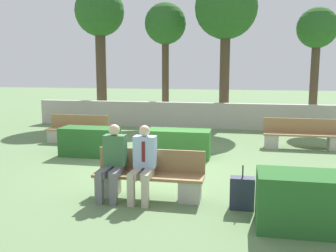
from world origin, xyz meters
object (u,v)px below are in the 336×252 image
person_seated_woman (113,159)px  tree_center_left (165,27)px  bench_front (149,180)px  bench_right_side (303,137)px  tree_rightmost (317,33)px  tree_center_right (226,10)px  person_seated_man (143,160)px  suitcase (242,193)px  tree_leftmost (100,16)px  bench_left_side (77,132)px

person_seated_woman → tree_center_left: bearing=95.9°
bench_front → tree_center_left: tree_center_left is taller
bench_right_side → tree_rightmost: bearing=66.0°
bench_right_side → tree_center_right: bearing=110.7°
tree_center_right → tree_rightmost: 3.44m
person_seated_man → tree_rightmost: bearing=64.4°
person_seated_man → bench_front: bearing=67.3°
person_seated_woman → suitcase: 2.25m
tree_leftmost → bench_front: bearing=-64.4°
suitcase → tree_center_right: tree_center_right is taller
tree_center_left → bench_left_side: bearing=-109.7°
bench_left_side → suitcase: size_ratio=2.56×
suitcase → tree_leftmost: (-5.89, 9.20, 4.06)m
bench_front → tree_center_left: bearing=99.7°
tree_rightmost → person_seated_woman: bearing=-118.3°
bench_right_side → suitcase: bearing=-119.6°
tree_leftmost → tree_center_left: size_ratio=1.15×
person_seated_woman → tree_center_left: size_ratio=0.27×
bench_front → tree_center_left: size_ratio=0.40×
suitcase → tree_leftmost: size_ratio=0.13×
bench_left_side → person_seated_woman: person_seated_woman is taller
bench_right_side → tree_center_right: tree_center_right is taller
tree_leftmost → bench_left_side: bearing=-77.9°
suitcase → tree_center_left: tree_center_left is taller
bench_right_side → bench_front: bearing=-135.8°
suitcase → tree_center_left: bearing=108.7°
person_seated_woman → tree_rightmost: size_ratio=0.29×
bench_left_side → person_seated_woman: 5.16m
person_seated_man → suitcase: person_seated_man is taller
bench_right_side → person_seated_woman: (-3.87, -4.84, 0.37)m
suitcase → tree_rightmost: size_ratio=0.16×
tree_center_left → tree_rightmost: 5.78m
person_seated_woman → bench_left_side: bearing=121.4°
bench_left_side → tree_center_left: (1.73, 4.84, 3.55)m
bench_left_side → tree_center_right: size_ratio=0.33×
bench_front → tree_center_right: bearing=84.1°
person_seated_man → tree_rightmost: tree_rightmost is taller
bench_right_side → tree_leftmost: 9.55m
bench_front → suitcase: bearing=-8.8°
tree_center_left → tree_rightmost: tree_center_left is taller
tree_center_left → tree_center_right: 2.54m
tree_center_right → tree_center_left: bearing=167.6°
tree_leftmost → tree_center_left: (2.74, 0.14, -0.46)m
bench_front → person_seated_man: 0.41m
bench_right_side → tree_center_left: size_ratio=0.45×
bench_front → suitcase: 1.62m
bench_front → bench_left_side: same height
bench_front → bench_left_side: size_ratio=1.04×
bench_right_side → tree_center_left: bearing=126.6°
tree_leftmost → tree_rightmost: (8.50, -0.17, -0.81)m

